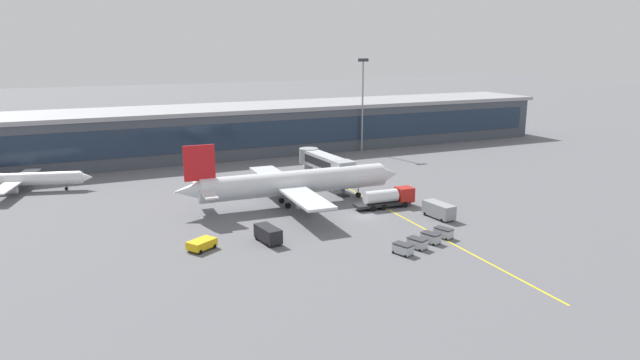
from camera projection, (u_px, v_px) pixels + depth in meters
ground_plane at (364, 216)px, 92.30m from camera, size 700.00×700.00×0.00m
apron_lead_in_line at (387, 209)px, 96.33m from camera, size 3.07×79.96×0.01m
terminal_building at (222, 130)px, 144.29m from camera, size 189.03×22.16×12.20m
main_airliner at (294, 182)px, 98.04m from camera, size 41.43×32.71×11.72m
jet_bridge at (324, 162)px, 110.25m from camera, size 4.54×18.06×6.73m
fuel_tanker at (388, 198)px, 96.93m from camera, size 10.90×3.03×3.25m
crew_van at (268, 234)px, 79.57m from camera, size 2.78×5.25×2.30m
lavatory_truck at (439, 210)px, 90.88m from camera, size 2.80×5.98×2.50m
pushback_tug at (202, 244)px, 76.94m from camera, size 4.44×3.94×1.40m
baggage_cart_0 at (403, 249)px, 75.19m from camera, size 2.35×3.01×1.48m
baggage_cart_1 at (417, 243)px, 77.36m from camera, size 2.35×3.01×1.48m
baggage_cart_2 at (431, 238)px, 79.53m from camera, size 2.35×3.01×1.48m
baggage_cart_3 at (443, 233)px, 81.70m from camera, size 2.35×3.01×1.48m
commuter_jet_far at (20, 179)px, 107.06m from camera, size 26.13×21.02×7.08m
apron_light_mast_0 at (363, 98)px, 145.86m from camera, size 2.80×0.50×24.19m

